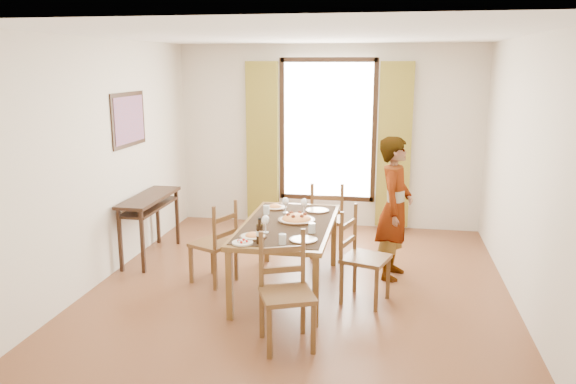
% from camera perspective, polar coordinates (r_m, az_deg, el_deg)
% --- Properties ---
extents(ground, '(5.00, 5.00, 0.00)m').
position_cam_1_polar(ground, '(6.35, 1.33, -9.46)').
color(ground, '#572F1B').
rests_on(ground, ground).
extents(room_shell, '(4.60, 5.10, 2.74)m').
position_cam_1_polar(room_shell, '(6.06, 1.56, 4.61)').
color(room_shell, beige).
rests_on(room_shell, ground).
extents(console_table, '(0.38, 1.20, 0.80)m').
position_cam_1_polar(console_table, '(7.26, -13.91, -1.29)').
color(console_table, black).
rests_on(console_table, ground).
extents(dining_table, '(0.95, 1.79, 0.76)m').
position_cam_1_polar(dining_table, '(6.02, -0.02, -3.75)').
color(dining_table, brown).
rests_on(dining_table, ground).
extents(chair_west, '(0.55, 0.55, 0.94)m').
position_cam_1_polar(chair_west, '(6.35, -7.37, -5.36)').
color(chair_west, brown).
rests_on(chair_west, ground).
extents(chair_north, '(0.47, 0.47, 0.98)m').
position_cam_1_polar(chair_north, '(7.19, 3.95, -2.97)').
color(chair_north, brown).
rests_on(chair_north, ground).
extents(chair_south, '(0.58, 0.58, 1.00)m').
position_cam_1_polar(chair_south, '(4.95, -0.18, -10.36)').
color(chair_south, brown).
rests_on(chair_south, ground).
extents(chair_east, '(0.55, 0.55, 0.98)m').
position_cam_1_polar(chair_east, '(5.86, 7.57, -6.75)').
color(chair_east, brown).
rests_on(chair_east, ground).
extents(man, '(0.75, 0.62, 1.63)m').
position_cam_1_polar(man, '(6.48, 10.78, -1.62)').
color(man, gray).
rests_on(man, ground).
extents(plate_sw, '(0.27, 0.27, 0.05)m').
position_cam_1_polar(plate_sw, '(5.51, -3.59, -4.37)').
color(plate_sw, silver).
rests_on(plate_sw, dining_table).
extents(plate_se, '(0.27, 0.27, 0.05)m').
position_cam_1_polar(plate_se, '(5.41, 1.57, -4.70)').
color(plate_se, silver).
rests_on(plate_se, dining_table).
extents(plate_nw, '(0.27, 0.27, 0.05)m').
position_cam_1_polar(plate_nw, '(6.59, -1.31, -1.44)').
color(plate_nw, silver).
rests_on(plate_nw, dining_table).
extents(plate_ne, '(0.27, 0.27, 0.05)m').
position_cam_1_polar(plate_ne, '(6.47, 2.99, -1.74)').
color(plate_ne, silver).
rests_on(plate_ne, dining_table).
extents(pasta_platter, '(0.40, 0.40, 0.10)m').
position_cam_1_polar(pasta_platter, '(6.05, 0.87, -2.54)').
color(pasta_platter, '#C06418').
rests_on(pasta_platter, dining_table).
extents(caprese_plate, '(0.20, 0.20, 0.04)m').
position_cam_1_polar(caprese_plate, '(5.34, -4.64, -5.04)').
color(caprese_plate, silver).
rests_on(caprese_plate, dining_table).
extents(wine_glass_a, '(0.08, 0.08, 0.18)m').
position_cam_1_polar(wine_glass_a, '(5.64, -2.30, -3.26)').
color(wine_glass_a, white).
rests_on(wine_glass_a, dining_table).
extents(wine_glass_b, '(0.08, 0.08, 0.18)m').
position_cam_1_polar(wine_glass_b, '(6.32, 1.63, -1.46)').
color(wine_glass_b, white).
rests_on(wine_glass_b, dining_table).
extents(wine_glass_c, '(0.08, 0.08, 0.18)m').
position_cam_1_polar(wine_glass_c, '(6.37, -0.27, -1.34)').
color(wine_glass_c, white).
rests_on(wine_glass_c, dining_table).
extents(tumbler_a, '(0.07, 0.07, 0.10)m').
position_cam_1_polar(tumbler_a, '(5.65, 2.44, -3.67)').
color(tumbler_a, silver).
rests_on(tumbler_a, dining_table).
extents(tumbler_b, '(0.07, 0.07, 0.10)m').
position_cam_1_polar(tumbler_b, '(6.34, -2.21, -1.83)').
color(tumbler_b, silver).
rests_on(tumbler_b, dining_table).
extents(tumbler_c, '(0.07, 0.07, 0.10)m').
position_cam_1_polar(tumbler_c, '(5.30, -0.57, -4.81)').
color(tumbler_c, silver).
rests_on(tumbler_c, dining_table).
extents(wine_bottle, '(0.07, 0.07, 0.25)m').
position_cam_1_polar(wine_bottle, '(5.31, -2.90, -3.94)').
color(wine_bottle, black).
rests_on(wine_bottle, dining_table).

